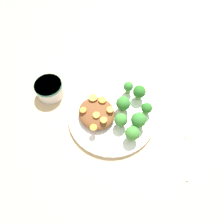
{
  "coord_description": "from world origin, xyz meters",
  "views": [
    {
      "loc": [
        0.27,
        -0.19,
        0.64
      ],
      "look_at": [
        0.0,
        0.0,
        0.03
      ],
      "focal_mm": 35.0,
      "sensor_mm": 36.0,
      "label": 1
    }
  ],
  "objects": [
    {
      "name": "stew_mound",
      "position": [
        -0.02,
        -0.04,
        0.03
      ],
      "size": [
        0.12,
        0.11,
        0.03
      ],
      "primitive_type": "ellipsoid",
      "color": "brown",
      "rests_on": "plate"
    },
    {
      "name": "carrot_slice_4",
      "position": [
        -0.07,
        -0.03,
        0.05
      ],
      "size": [
        0.03,
        0.03,
        0.0
      ],
      "primitive_type": "cylinder",
      "color": "orange",
      "rests_on": "stew_mound"
    },
    {
      "name": "carrot_slice_6",
      "position": [
        0.02,
        -0.04,
        0.05
      ],
      "size": [
        0.02,
        0.02,
        0.01
      ],
      "primitive_type": "cylinder",
      "color": "orange",
      "rests_on": "stew_mound"
    },
    {
      "name": "broccoli_floret_4",
      "position": [
        0.0,
        0.11,
        0.05
      ],
      "size": [
        0.04,
        0.04,
        0.06
      ],
      "color": "#7FA85B",
      "rests_on": "plate"
    },
    {
      "name": "dip_bowl",
      "position": [
        -0.2,
        -0.12,
        0.03
      ],
      "size": [
        0.09,
        0.09,
        0.05
      ],
      "color": "silver",
      "rests_on": "ground_plane"
    },
    {
      "name": "broccoli_floret_0",
      "position": [
        0.01,
        0.04,
        0.05
      ],
      "size": [
        0.05,
        0.05,
        0.06
      ],
      "color": "#759E51",
      "rests_on": "plate"
    },
    {
      "name": "fork",
      "position": [
        0.21,
        0.14,
        0.0
      ],
      "size": [
        0.14,
        0.15,
        0.01
      ],
      "rotation": [
        0.0,
        0.0,
        8.6
      ],
      "color": "#B2B2B2",
      "rests_on": "ground_plane"
    },
    {
      "name": "carrot_slice_2",
      "position": [
        -0.0,
        -0.01,
        0.05
      ],
      "size": [
        0.02,
        0.02,
        0.01
      ],
      "primitive_type": "cylinder",
      "color": "orange",
      "rests_on": "stew_mound"
    },
    {
      "name": "broccoli_floret_1",
      "position": [
        -0.04,
        0.09,
        0.04
      ],
      "size": [
        0.03,
        0.03,
        0.05
      ],
      "color": "#759E51",
      "rests_on": "plate"
    },
    {
      "name": "broccoli_floret_3",
      "position": [
        0.05,
        0.0,
        0.05
      ],
      "size": [
        0.04,
        0.04,
        0.05
      ],
      "color": "#7FA85B",
      "rests_on": "plate"
    },
    {
      "name": "carrot_slice_1",
      "position": [
        0.02,
        -0.08,
        0.05
      ],
      "size": [
        0.02,
        0.02,
        0.0
      ],
      "primitive_type": "cylinder",
      "color": "orange",
      "rests_on": "stew_mound"
    },
    {
      "name": "broccoli_floret_6",
      "position": [
        0.1,
        -0.0,
        0.05
      ],
      "size": [
        0.04,
        0.04,
        0.06
      ],
      "color": "#759E51",
      "rests_on": "plate"
    },
    {
      "name": "carrot_slice_0",
      "position": [
        -0.05,
        -0.07,
        0.05
      ],
      "size": [
        0.02,
        0.02,
        0.01
      ],
      "primitive_type": "cylinder",
      "color": "orange",
      "rests_on": "stew_mound"
    },
    {
      "name": "ground_plane",
      "position": [
        0.0,
        0.0,
        0.0
      ],
      "size": [
        4.0,
        4.0,
        0.0
      ],
      "primitive_type": "plane",
      "color": "tan"
    },
    {
      "name": "carrot_slice_3",
      "position": [
        -0.01,
        -0.05,
        0.05
      ],
      "size": [
        0.02,
        0.02,
        0.0
      ],
      "primitive_type": "cylinder",
      "color": "orange",
      "rests_on": "stew_mound"
    },
    {
      "name": "plate",
      "position": [
        0.0,
        0.0,
        0.01
      ],
      "size": [
        0.28,
        0.28,
        0.02
      ],
      "color": "white",
      "rests_on": "ground_plane"
    },
    {
      "name": "carrot_slice_5",
      "position": [
        -0.04,
        -0.01,
        0.05
      ],
      "size": [
        0.02,
        0.02,
        0.0
      ],
      "primitive_type": "cylinder",
      "color": "orange",
      "rests_on": "stew_mound"
    },
    {
      "name": "broccoli_floret_5",
      "position": [
        0.06,
        0.09,
        0.04
      ],
      "size": [
        0.04,
        0.04,
        0.05
      ],
      "color": "#759E51",
      "rests_on": "plate"
    },
    {
      "name": "broccoli_floret_2",
      "position": [
        0.08,
        0.04,
        0.05
      ],
      "size": [
        0.05,
        0.05,
        0.06
      ],
      "color": "#759E51",
      "rests_on": "plate"
    }
  ]
}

